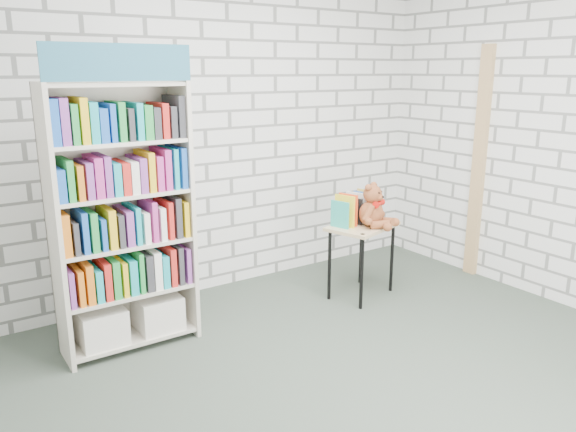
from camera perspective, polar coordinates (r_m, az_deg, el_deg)
ground at (r=3.59m, az=7.26°, el=-17.07°), size 4.50×4.50×0.00m
room_shell at (r=3.06m, az=8.36°, el=12.65°), size 4.52×4.02×2.81m
bookshelf at (r=3.91m, az=-16.47°, el=-0.10°), size 0.91×0.35×2.04m
display_table at (r=4.75m, az=7.55°, el=-1.90°), size 0.67×0.55×0.63m
table_books at (r=4.75m, az=6.66°, el=0.72°), size 0.44×0.29×0.24m
teddy_bear at (r=4.66m, az=8.73°, el=0.69°), size 0.34×0.33×0.36m
door_trim at (r=5.42m, az=18.82°, el=5.03°), size 0.05×0.12×2.10m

